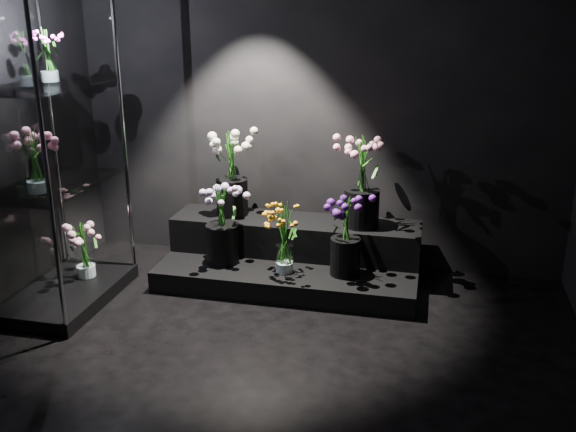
% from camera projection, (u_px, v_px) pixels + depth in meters
% --- Properties ---
extents(floor, '(4.00, 4.00, 0.00)m').
position_uv_depth(floor, '(252.00, 389.00, 3.71)').
color(floor, black).
rests_on(floor, ground).
extents(wall_back, '(4.00, 0.00, 4.00)m').
position_uv_depth(wall_back, '(318.00, 97.00, 5.11)').
color(wall_back, black).
rests_on(wall_back, floor).
extents(display_riser, '(2.01, 0.89, 0.45)m').
position_uv_depth(display_riser, '(292.00, 255.00, 5.15)').
color(display_riser, black).
rests_on(display_riser, floor).
extents(display_case, '(0.63, 1.06, 2.33)m').
position_uv_depth(display_case, '(50.00, 148.00, 4.43)').
color(display_case, black).
rests_on(display_case, floor).
extents(bouquet_orange_bells, '(0.34, 0.34, 0.56)m').
position_uv_depth(bouquet_orange_bells, '(284.00, 237.00, 4.79)').
color(bouquet_orange_bells, white).
rests_on(bouquet_orange_bells, display_riser).
extents(bouquet_lilac, '(0.49, 0.49, 0.65)m').
position_uv_depth(bouquet_lilac, '(222.00, 218.00, 4.94)').
color(bouquet_lilac, black).
rests_on(bouquet_lilac, display_riser).
extents(bouquet_purple, '(0.33, 0.33, 0.61)m').
position_uv_depth(bouquet_purple, '(346.00, 231.00, 4.73)').
color(bouquet_purple, black).
rests_on(bouquet_purple, display_riser).
extents(bouquet_cream_roses, '(0.48, 0.48, 0.72)m').
position_uv_depth(bouquet_cream_roses, '(231.00, 165.00, 5.18)').
color(bouquet_cream_roses, black).
rests_on(bouquet_cream_roses, display_riser).
extents(bouquet_pink_roses, '(0.49, 0.49, 0.71)m').
position_uv_depth(bouquet_pink_roses, '(363.00, 178.00, 4.92)').
color(bouquet_pink_roses, black).
rests_on(bouquet_pink_roses, display_riser).
extents(bouquet_case_pink, '(0.33, 0.33, 0.43)m').
position_uv_depth(bouquet_case_pink, '(35.00, 160.00, 4.24)').
color(bouquet_case_pink, white).
rests_on(bouquet_case_pink, display_case).
extents(bouquet_case_magenta, '(0.28, 0.28, 0.36)m').
position_uv_depth(bouquet_case_magenta, '(47.00, 54.00, 4.40)').
color(bouquet_case_magenta, white).
rests_on(bouquet_case_magenta, display_case).
extents(bouquet_case_base_pink, '(0.44, 0.44, 0.43)m').
position_uv_depth(bouquet_case_base_pink, '(84.00, 248.00, 4.88)').
color(bouquet_case_base_pink, white).
rests_on(bouquet_case_base_pink, display_case).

